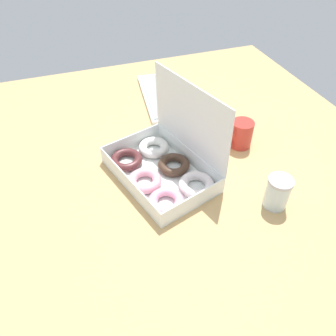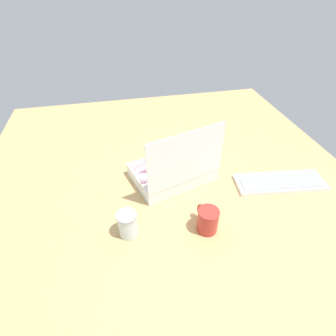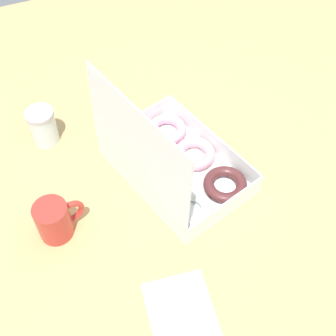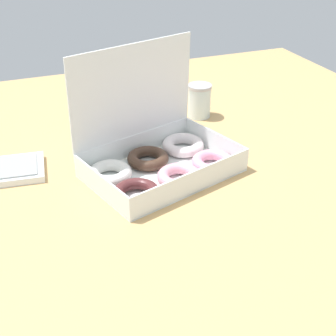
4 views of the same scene
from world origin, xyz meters
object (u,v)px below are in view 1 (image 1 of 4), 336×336
donut_box (163,166)px  coffee_mug (241,134)px  glass_jar (277,192)px  keyboard (159,96)px

donut_box → coffee_mug: (-5.80, 31.84, 1.48)cm
donut_box → coffee_mug: size_ratio=3.53×
coffee_mug → glass_jar: size_ratio=1.13×
glass_jar → coffee_mug: bearing=172.6°
donut_box → keyboard: size_ratio=0.99×
donut_box → glass_jar: 36.86cm
keyboard → coffee_mug: (42.00, 17.63, 4.13)cm
keyboard → coffee_mug: 45.74cm
donut_box → keyboard: (-47.80, 14.20, -2.65)cm
keyboard → glass_jar: bearing=10.9°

